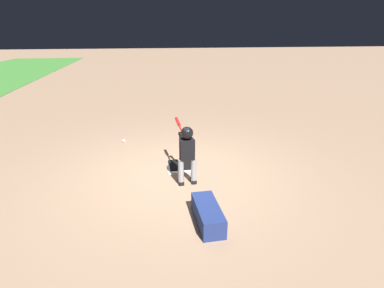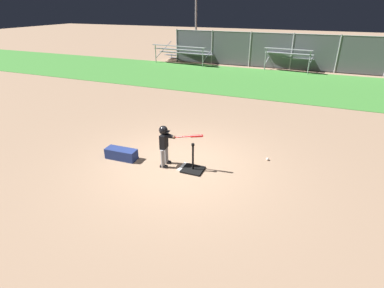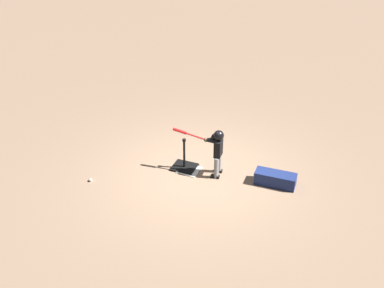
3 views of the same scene
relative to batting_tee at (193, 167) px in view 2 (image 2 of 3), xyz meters
name	(u,v)px [view 2 (image 2 of 3)]	position (x,y,z in m)	size (l,w,h in m)	color
ground_plane	(181,165)	(-0.38, 0.13, -0.08)	(90.00, 90.00, 0.00)	#93755B
grass_outfield_strip	(257,81)	(-0.38, 9.90, -0.07)	(56.00, 6.57, 0.02)	#3D7F33
backstop_fence	(271,50)	(-0.38, 13.77, 1.04)	(12.90, 0.08, 2.15)	#9E9EA3
home_plate	(189,168)	(-0.14, 0.05, -0.07)	(0.44, 0.44, 0.02)	white
batting_tee	(193,167)	(0.00, 0.00, 0.00)	(0.52, 0.47, 0.73)	black
batter_child	(166,141)	(-0.72, -0.02, 0.60)	(1.11, 0.34, 1.07)	gray
baseball	(267,159)	(1.62, 1.23, -0.04)	(0.07, 0.07, 0.07)	white
bleachers_right_center	(186,53)	(-6.07, 13.62, 0.52)	(4.08, 2.68, 1.24)	#93969E
bleachers_left_center	(291,58)	(0.87, 14.04, 0.59)	(3.03, 2.88, 1.36)	#93969E
equipment_bag	(121,154)	(-1.99, -0.15, 0.06)	(0.84, 0.32, 0.28)	navy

